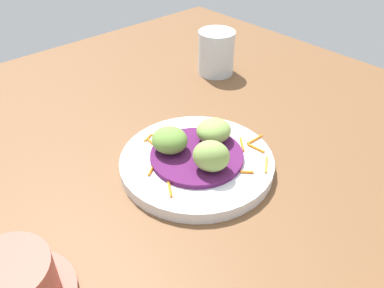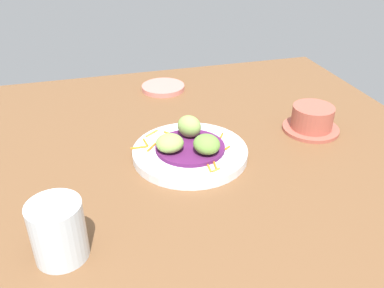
# 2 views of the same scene
# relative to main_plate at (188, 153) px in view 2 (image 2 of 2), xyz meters

# --- Properties ---
(table_surface) EXTENTS (1.10, 1.10, 0.02)m
(table_surface) POSITION_rel_main_plate_xyz_m (0.00, -0.03, -0.02)
(table_surface) COLOR brown
(table_surface) RESTS_ON ground
(main_plate) EXTENTS (0.24, 0.24, 0.02)m
(main_plate) POSITION_rel_main_plate_xyz_m (0.00, 0.00, 0.00)
(main_plate) COLOR silver
(main_plate) RESTS_ON table_surface
(cabbage_bed) EXTENTS (0.14, 0.14, 0.01)m
(cabbage_bed) POSITION_rel_main_plate_xyz_m (0.00, -0.00, 0.01)
(cabbage_bed) COLOR #51194C
(cabbage_bed) RESTS_ON main_plate
(carrot_garnish) EXTENTS (0.20, 0.19, 0.00)m
(carrot_garnish) POSITION_rel_main_plate_xyz_m (-0.02, 0.01, 0.01)
(carrot_garnish) COLOR orange
(carrot_garnish) RESTS_ON main_plate
(guac_scoop_left) EXTENTS (0.06, 0.06, 0.04)m
(guac_scoop_left) POSITION_rel_main_plate_xyz_m (-0.04, -0.01, 0.03)
(guac_scoop_left) COLOR #84A851
(guac_scoop_left) RESTS_ON cabbage_bed
(guac_scoop_center) EXTENTS (0.07, 0.07, 0.04)m
(guac_scoop_center) POSITION_rel_main_plate_xyz_m (0.03, -0.03, 0.04)
(guac_scoop_center) COLOR olive
(guac_scoop_center) RESTS_ON cabbage_bed
(guac_scoop_right) EXTENTS (0.07, 0.07, 0.05)m
(guac_scoop_right) POSITION_rel_main_plate_xyz_m (0.01, 0.04, 0.04)
(guac_scoop_right) COLOR #84A851
(guac_scoop_right) RESTS_ON cabbage_bed
(side_plate_small) EXTENTS (0.12, 0.12, 0.01)m
(side_plate_small) POSITION_rel_main_plate_xyz_m (0.02, 0.36, -0.00)
(side_plate_small) COLOR tan
(side_plate_small) RESTS_ON table_surface
(terracotta_bowl) EXTENTS (0.13, 0.13, 0.06)m
(terracotta_bowl) POSITION_rel_main_plate_xyz_m (0.30, 0.04, 0.02)
(terracotta_bowl) COLOR #A85142
(terracotta_bowl) RESTS_ON table_surface
(water_glass) EXTENTS (0.08, 0.08, 0.09)m
(water_glass) POSITION_rel_main_plate_xyz_m (-0.25, -0.21, 0.04)
(water_glass) COLOR silver
(water_glass) RESTS_ON table_surface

